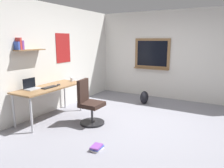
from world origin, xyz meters
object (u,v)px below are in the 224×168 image
at_px(desk, 50,90).
at_px(book_stack_on_floor, 97,148).
at_px(computer_mouse, 59,85).
at_px(coffee_mug, 72,79).
at_px(office_chair, 89,105).
at_px(backpack, 144,97).
at_px(keyboard, 50,87).
at_px(laptop, 31,87).

bearing_deg(desk, book_stack_on_floor, -112.58).
distance_m(computer_mouse, coffee_mug, 0.53).
bearing_deg(office_chair, coffee_mug, 58.83).
distance_m(desk, backpack, 2.61).
distance_m(desk, office_chair, 0.99).
height_order(desk, keyboard, keyboard).
relative_size(office_chair, keyboard, 2.57).
xyz_separation_m(laptop, backpack, (2.48, -1.59, -0.62)).
height_order(office_chair, computer_mouse, office_chair).
xyz_separation_m(office_chair, backpack, (1.94, -0.51, -0.23)).
xyz_separation_m(laptop, keyboard, (0.29, -0.23, -0.04)).
bearing_deg(desk, office_chair, -79.58).
height_order(desk, office_chair, office_chair).
distance_m(coffee_mug, backpack, 2.07).
relative_size(office_chair, coffee_mug, 10.33).
bearing_deg(book_stack_on_floor, computer_mouse, 60.81).
bearing_deg(backpack, book_stack_on_floor, -174.91).
xyz_separation_m(desk, office_chair, (0.17, -0.94, -0.26)).
distance_m(laptop, coffee_mug, 1.11).
bearing_deg(office_chair, computer_mouse, 88.31).
xyz_separation_m(keyboard, computer_mouse, (0.28, 0.00, 0.01)).
xyz_separation_m(keyboard, coffee_mug, (0.80, 0.05, 0.04)).
xyz_separation_m(laptop, computer_mouse, (0.57, -0.23, -0.04)).
bearing_deg(book_stack_on_floor, keyboard, 68.92).
bearing_deg(keyboard, laptop, 141.33).
bearing_deg(coffee_mug, book_stack_on_floor, -130.59).
height_order(office_chair, coffee_mug, office_chair).
xyz_separation_m(keyboard, book_stack_on_floor, (-0.62, -1.62, -0.71)).
distance_m(laptop, book_stack_on_floor, 2.02).
height_order(keyboard, computer_mouse, computer_mouse).
xyz_separation_m(keyboard, backpack, (2.19, -1.36, -0.57)).
height_order(keyboard, backpack, keyboard).
xyz_separation_m(desk, backpack, (2.11, -1.44, -0.49)).
xyz_separation_m(computer_mouse, book_stack_on_floor, (-0.90, -1.62, -0.72)).
relative_size(coffee_mug, backpack, 0.26).
bearing_deg(laptop, desk, -22.18).
distance_m(keyboard, backpack, 2.65).
distance_m(office_chair, keyboard, 0.96).
bearing_deg(coffee_mug, desk, 177.66).
bearing_deg(book_stack_on_floor, backpack, 5.09).
distance_m(office_chair, book_stack_on_floor, 1.22).
bearing_deg(desk, keyboard, -135.98).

